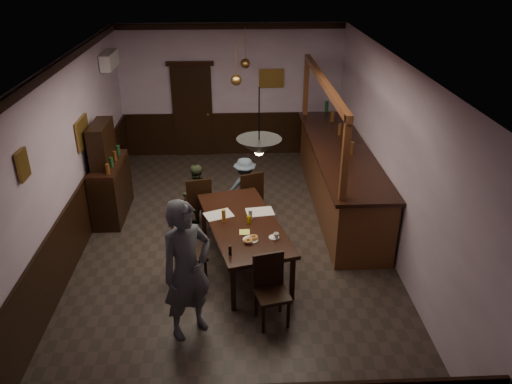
{
  "coord_description": "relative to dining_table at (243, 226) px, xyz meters",
  "views": [
    {
      "loc": [
        0.06,
        -7.14,
        4.49
      ],
      "look_at": [
        0.36,
        -0.44,
        1.15
      ],
      "focal_mm": 35.0,
      "sensor_mm": 36.0,
      "label": 1
    }
  ],
  "objects": [
    {
      "name": "room",
      "position": [
        -0.16,
        0.64,
        0.81
      ],
      "size": [
        5.01,
        8.01,
        3.01
      ],
      "color": "#2D2621",
      "rests_on": "ground"
    },
    {
      "name": "dining_table",
      "position": [
        0.0,
        0.0,
        0.0
      ],
      "size": [
        1.5,
        2.38,
        0.75
      ],
      "rotation": [
        0.0,
        0.0,
        0.24
      ],
      "color": "black",
      "rests_on": "ground"
    },
    {
      "name": "chair_far_left",
      "position": [
        -0.75,
        1.12,
        -0.14
      ],
      "size": [
        0.51,
        0.51,
        0.99
      ],
      "rotation": [
        0.0,
        0.0,
        3.36
      ],
      "color": "black",
      "rests_on": "ground"
    },
    {
      "name": "chair_far_right",
      "position": [
        0.14,
        1.34,
        -0.15
      ],
      "size": [
        0.55,
        0.55,
        0.98
      ],
      "rotation": [
        0.0,
        0.0,
        3.52
      ],
      "color": "black",
      "rests_on": "ground"
    },
    {
      "name": "chair_near",
      "position": [
        0.32,
        -1.28,
        -0.16
      ],
      "size": [
        0.5,
        0.5,
        0.96
      ],
      "rotation": [
        0.0,
        0.0,
        0.23
      ],
      "color": "black",
      "rests_on": "ground"
    },
    {
      "name": "chair_side",
      "position": [
        -0.85,
        -0.43,
        -0.17
      ],
      "size": [
        0.52,
        0.52,
        0.94
      ],
      "rotation": [
        0.0,
        0.0,
        1.94
      ],
      "color": "black",
      "rests_on": "ground"
    },
    {
      "name": "person_standing",
      "position": [
        -0.72,
        -1.47,
        0.25
      ],
      "size": [
        0.81,
        0.77,
        1.87
      ],
      "primitive_type": "imported",
      "rotation": [
        0.0,
        0.0,
        0.65
      ],
      "color": "#545760",
      "rests_on": "ground"
    },
    {
      "name": "person_seated_left",
      "position": [
        -0.81,
        1.4,
        -0.14
      ],
      "size": [
        0.67,
        0.63,
        1.09
      ],
      "primitive_type": "imported",
      "rotation": [
        0.0,
        0.0,
        3.68
      ],
      "color": "#3B4529",
      "rests_on": "ground"
    },
    {
      "name": "person_seated_right",
      "position": [
        0.06,
        1.61,
        -0.13
      ],
      "size": [
        0.79,
        0.55,
        1.11
      ],
      "primitive_type": "imported",
      "rotation": [
        0.0,
        0.0,
        3.34
      ],
      "color": "#4D5E6E",
      "rests_on": "ground"
    },
    {
      "name": "newspaper_left",
      "position": [
        -0.38,
        0.23,
        0.07
      ],
      "size": [
        0.5,
        0.44,
        0.01
      ],
      "primitive_type": "cube",
      "rotation": [
        0.0,
        0.0,
        0.38
      ],
      "color": "silver",
      "rests_on": "dining_table"
    },
    {
      "name": "newspaper_right",
      "position": [
        0.26,
        0.3,
        0.07
      ],
      "size": [
        0.46,
        0.36,
        0.01
      ],
      "primitive_type": "cube",
      "rotation": [
        0.0,
        0.0,
        0.14
      ],
      "color": "silver",
      "rests_on": "dining_table"
    },
    {
      "name": "napkin",
      "position": [
        0.01,
        -0.3,
        0.07
      ],
      "size": [
        0.18,
        0.18,
        0.0
      ],
      "primitive_type": "cube",
      "rotation": [
        0.0,
        0.0,
        0.24
      ],
      "color": "#F0FC5C",
      "rests_on": "dining_table"
    },
    {
      "name": "saucer",
      "position": [
        0.43,
        -0.47,
        0.07
      ],
      "size": [
        0.15,
        0.15,
        0.01
      ],
      "primitive_type": "cylinder",
      "color": "white",
      "rests_on": "dining_table"
    },
    {
      "name": "coffee_cup",
      "position": [
        0.45,
        -0.49,
        0.11
      ],
      "size": [
        0.1,
        0.1,
        0.07
      ],
      "primitive_type": "imported",
      "rotation": [
        0.0,
        0.0,
        0.24
      ],
      "color": "white",
      "rests_on": "saucer"
    },
    {
      "name": "pastry_plate",
      "position": [
        0.09,
        -0.52,
        0.07
      ],
      "size": [
        0.22,
        0.22,
        0.01
      ],
      "primitive_type": "cylinder",
      "color": "white",
      "rests_on": "dining_table"
    },
    {
      "name": "pastry_ring_a",
      "position": [
        0.06,
        -0.59,
        0.1
      ],
      "size": [
        0.13,
        0.13,
        0.04
      ],
      "primitive_type": "torus",
      "color": "#C68C47",
      "rests_on": "pastry_plate"
    },
    {
      "name": "pastry_ring_b",
      "position": [
        0.13,
        -0.5,
        0.1
      ],
      "size": [
        0.13,
        0.13,
        0.04
      ],
      "primitive_type": "torus",
      "color": "#C68C47",
      "rests_on": "pastry_plate"
    },
    {
      "name": "soda_can",
      "position": [
        0.08,
        -0.04,
        0.12
      ],
      "size": [
        0.07,
        0.07,
        0.12
      ],
      "primitive_type": "cylinder",
      "color": "yellow",
      "rests_on": "dining_table"
    },
    {
      "name": "beer_glass",
      "position": [
        -0.29,
        0.03,
        0.16
      ],
      "size": [
        0.06,
        0.06,
        0.2
      ],
      "primitive_type": "cylinder",
      "color": "#BF721E",
      "rests_on": "dining_table"
    },
    {
      "name": "water_glass",
      "position": [
        0.11,
        0.1,
        0.14
      ],
      "size": [
        0.06,
        0.06,
        0.15
      ],
      "primitive_type": "cylinder",
      "color": "silver",
      "rests_on": "dining_table"
    },
    {
      "name": "pepper_mill",
      "position": [
        -0.2,
        -0.87,
        0.13
      ],
      "size": [
        0.04,
        0.04,
        0.14
      ],
      "primitive_type": "cylinder",
      "color": "black",
      "rests_on": "dining_table"
    },
    {
      "name": "sideboard",
      "position": [
        -2.37,
        1.7,
        0.02
      ],
      "size": [
        0.48,
        1.33,
        1.76
      ],
      "color": "black",
      "rests_on": "ground"
    },
    {
      "name": "bar_counter",
      "position": [
        1.83,
        1.88,
        -0.07
      ],
      "size": [
        1.02,
        4.37,
        2.45
      ],
      "color": "#542616",
      "rests_on": "ground"
    },
    {
      "name": "door_back",
      "position": [
        -1.06,
        4.59,
        0.36
      ],
      "size": [
        0.9,
        0.06,
        2.1
      ],
      "primitive_type": "cube",
      "color": "black",
      "rests_on": "ground"
    },
    {
      "name": "ac_unit",
      "position": [
        -2.54,
        3.54,
        1.76
      ],
      "size": [
        0.2,
        0.85,
        0.3
      ],
      "color": "white",
      "rests_on": "ground"
    },
    {
      "name": "picture_left_small",
      "position": [
        -2.62,
        -0.96,
        1.46
      ],
      "size": [
        0.04,
        0.28,
        0.36
      ],
      "color": "olive",
      "rests_on": "ground"
    },
    {
      "name": "picture_left_large",
      "position": [
        -2.62,
        1.44,
        1.01
      ],
      "size": [
        0.04,
        0.62,
        0.48
      ],
      "color": "olive",
      "rests_on": "ground"
    },
    {
      "name": "picture_back",
      "position": [
        0.74,
        4.6,
        1.11
      ],
      "size": [
        0.55,
        0.04,
        0.42
      ],
      "color": "olive",
      "rests_on": "ground"
    },
    {
      "name": "pendant_iron",
      "position": [
        0.19,
        -0.78,
        1.57
      ],
      "size": [
        0.56,
        0.56,
        0.86
      ],
      "color": "black",
      "rests_on": "ground"
    },
    {
      "name": "pendant_brass_mid",
      "position": [
        -0.06,
        2.44,
        1.61
      ],
      "size": [
        0.2,
        0.2,
        0.81
      ],
      "color": "#BF8C3F",
      "rests_on": "ground"
    },
    {
      "name": "pendant_brass_far",
      "position": [
        0.14,
        3.82,
        1.61
      ],
      "size": [
        0.2,
        0.2,
        0.81
      ],
      "color": "#BF8C3F",
      "rests_on": "ground"
    }
  ]
}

